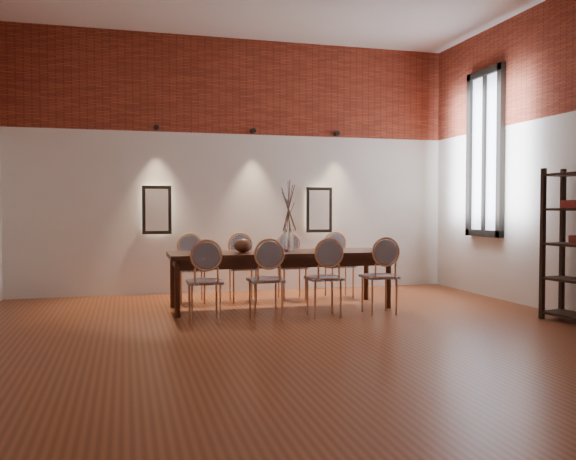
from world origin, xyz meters
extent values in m
cube|color=brown|center=(0.00, 0.00, -0.01)|extent=(7.00, 7.00, 0.02)
cube|color=silver|center=(0.00, 3.55, 2.00)|extent=(7.00, 0.10, 4.00)
cube|color=silver|center=(0.00, -3.55, 2.00)|extent=(7.00, 0.10, 4.00)
cube|color=maroon|center=(0.00, 3.48, 3.25)|extent=(7.00, 0.02, 1.50)
cube|color=#FFEAC6|center=(-1.30, 3.45, 1.30)|extent=(0.36, 0.06, 0.66)
cube|color=#FFEAC6|center=(1.30, 3.45, 1.30)|extent=(0.36, 0.06, 0.66)
cylinder|color=black|center=(-1.30, 3.42, 2.55)|extent=(0.08, 0.10, 0.08)
cylinder|color=black|center=(0.20, 3.42, 2.55)|extent=(0.08, 0.10, 0.08)
cylinder|color=black|center=(1.60, 3.42, 2.55)|extent=(0.08, 0.10, 0.08)
cube|color=silver|center=(3.46, 2.00, 2.15)|extent=(0.02, 0.78, 2.38)
cube|color=black|center=(3.44, 2.00, 2.15)|extent=(0.08, 0.90, 2.50)
cube|color=black|center=(3.44, 2.00, 2.15)|extent=(0.06, 0.06, 2.40)
cube|color=#38160C|center=(0.22, 1.75, 0.38)|extent=(2.93, 0.95, 0.75)
cylinder|color=silver|center=(0.34, 1.75, 0.90)|extent=(0.14, 0.14, 0.30)
ellipsoid|color=#572D1D|center=(-0.29, 1.70, 0.84)|extent=(0.24, 0.24, 0.18)
cube|color=#8B2376|center=(0.18, 1.78, 0.77)|extent=(0.26, 0.18, 0.03)
camera|label=1|loc=(-1.77, -6.07, 1.32)|focal=38.00mm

